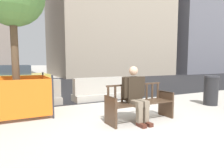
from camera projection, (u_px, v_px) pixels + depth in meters
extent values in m
plane|color=#B7B2A8|center=(134.00, 125.00, 4.50)|extent=(200.00, 200.00, 0.00)
cube|color=black|center=(55.00, 85.00, 12.19)|extent=(120.00, 12.00, 0.01)
cube|color=#473323|center=(111.00, 111.00, 4.40)|extent=(0.07, 0.51, 0.66)
cube|color=#473323|center=(166.00, 104.00, 5.19)|extent=(0.07, 0.51, 0.66)
cube|color=#473323|center=(140.00, 112.00, 4.81)|extent=(0.05, 0.33, 0.45)
cube|color=#473323|center=(147.00, 104.00, 4.58)|extent=(1.60, 0.12, 0.02)
cube|color=#473323|center=(143.00, 103.00, 4.68)|extent=(1.60, 0.12, 0.02)
cube|color=#473323|center=(141.00, 102.00, 4.78)|extent=(1.60, 0.12, 0.02)
cube|color=#473323|center=(138.00, 102.00, 4.88)|extent=(1.60, 0.12, 0.02)
cube|color=#473323|center=(135.00, 101.00, 4.98)|extent=(1.60, 0.12, 0.02)
cube|color=#473323|center=(135.00, 84.00, 4.95)|extent=(1.60, 0.09, 0.04)
cube|color=#473323|center=(108.00, 95.00, 4.61)|extent=(0.04, 0.03, 0.38)
cube|color=#473323|center=(115.00, 95.00, 4.70)|extent=(0.04, 0.03, 0.38)
cube|color=#473323|center=(122.00, 94.00, 4.79)|extent=(0.04, 0.03, 0.38)
cube|color=#473323|center=(129.00, 93.00, 4.88)|extent=(0.04, 0.03, 0.38)
cube|color=#473323|center=(135.00, 93.00, 4.97)|extent=(0.04, 0.03, 0.38)
cube|color=#473323|center=(141.00, 92.00, 5.06)|extent=(0.04, 0.03, 0.38)
cube|color=#473323|center=(147.00, 92.00, 5.15)|extent=(0.04, 0.03, 0.38)
cube|color=#473323|center=(152.00, 91.00, 5.24)|extent=(0.04, 0.03, 0.38)
cube|color=#473323|center=(158.00, 91.00, 5.33)|extent=(0.04, 0.03, 0.38)
cube|color=#473323|center=(111.00, 97.00, 4.35)|extent=(0.06, 0.46, 0.03)
cube|color=#473323|center=(167.00, 92.00, 5.14)|extent=(0.06, 0.46, 0.03)
cube|color=#2D2319|center=(133.00, 89.00, 4.72)|extent=(0.41, 0.25, 0.56)
sphere|color=tan|center=(133.00, 71.00, 4.66)|extent=(0.21, 0.21, 0.21)
cube|color=#7F705B|center=(135.00, 103.00, 4.52)|extent=(0.15, 0.44, 0.14)
cube|color=#7F705B|center=(141.00, 103.00, 4.61)|extent=(0.15, 0.44, 0.14)
cube|color=#7F705B|center=(139.00, 116.00, 4.40)|extent=(0.11, 0.11, 0.45)
cube|color=#7F705B|center=(146.00, 115.00, 4.49)|extent=(0.11, 0.11, 0.45)
cube|color=#4C2319|center=(141.00, 125.00, 4.35)|extent=(0.12, 0.26, 0.08)
cube|color=#4C2319|center=(148.00, 124.00, 4.44)|extent=(0.12, 0.26, 0.08)
cube|color=#2D2319|center=(125.00, 88.00, 4.57)|extent=(0.09, 0.12, 0.48)
cube|color=#2D2319|center=(142.00, 86.00, 4.81)|extent=(0.09, 0.12, 0.48)
cube|color=#ADA89E|center=(99.00, 97.00, 7.55)|extent=(2.03, 0.76, 0.24)
cube|color=#ADA89E|center=(99.00, 85.00, 7.50)|extent=(2.01, 0.38, 0.60)
cube|color=gray|center=(29.00, 103.00, 6.40)|extent=(2.03, 0.77, 0.24)
cube|color=gray|center=(29.00, 90.00, 6.36)|extent=(2.01, 0.39, 0.60)
cylinder|color=brown|center=(16.00, 65.00, 5.22)|extent=(0.18, 0.18, 2.66)
cylinder|color=#2D2D33|center=(53.00, 97.00, 4.97)|extent=(0.05, 0.05, 1.10)
cylinder|color=#2D2D33|center=(43.00, 89.00, 6.35)|extent=(0.05, 0.05, 1.10)
cube|color=orange|center=(18.00, 100.00, 4.61)|extent=(1.57, 0.03, 0.92)
cube|color=orange|center=(16.00, 91.00, 6.00)|extent=(1.57, 0.03, 0.92)
cube|color=orange|center=(48.00, 93.00, 5.66)|extent=(0.03, 1.57, 0.92)
cube|color=#38424C|center=(2.00, 70.00, 9.58)|extent=(2.45, 1.65, 0.46)
cylinder|color=black|center=(33.00, 85.00, 9.51)|extent=(0.65, 0.24, 0.64)
cylinder|color=black|center=(28.00, 82.00, 10.99)|extent=(0.65, 0.24, 0.64)
cylinder|color=#232326|center=(211.00, 91.00, 6.59)|extent=(0.44, 0.44, 0.91)
cylinder|color=#2D2D33|center=(212.00, 77.00, 6.53)|extent=(0.47, 0.47, 0.06)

